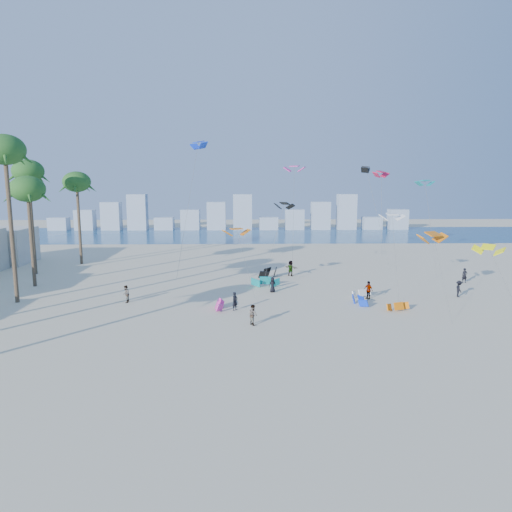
{
  "coord_description": "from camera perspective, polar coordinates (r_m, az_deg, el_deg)",
  "views": [
    {
      "loc": [
        1.92,
        -28.93,
        11.92
      ],
      "look_at": [
        3.0,
        16.0,
        4.5
      ],
      "focal_mm": 32.76,
      "sensor_mm": 36.0,
      "label": 1
    }
  ],
  "objects": [
    {
      "name": "kitesurfer_mid",
      "position": [
        38.85,
        -0.38,
        -7.18
      ],
      "size": [
        0.98,
        1.04,
        1.7
      ],
      "primitive_type": "imported",
      "rotation": [
        0.0,
        0.0,
        2.11
      ],
      "color": "gray",
      "rests_on": "ground"
    },
    {
      "name": "distant_skyline",
      "position": [
        111.32,
        -2.98,
        4.81
      ],
      "size": [
        85.0,
        3.0,
        8.4
      ],
      "color": "#9EADBF",
      "rests_on": "ground"
    },
    {
      "name": "grounded_kites",
      "position": [
        50.42,
        4.5,
        -3.78
      ],
      "size": [
        18.4,
        17.76,
        1.1
      ],
      "color": "#EC34AC",
      "rests_on": "ground"
    },
    {
      "name": "kitesurfer_near",
      "position": [
        43.04,
        -2.58,
        -5.54
      ],
      "size": [
        0.71,
        0.73,
        1.7
      ],
      "primitive_type": "imported",
      "rotation": [
        0.0,
        0.0,
        0.85
      ],
      "color": "black",
      "rests_on": "ground"
    },
    {
      "name": "ground",
      "position": [
        31.35,
        -4.91,
        -13.01
      ],
      "size": [
        220.0,
        220.0,
        0.0
      ],
      "primitive_type": "plane",
      "color": "beige",
      "rests_on": "ground"
    },
    {
      "name": "ocean",
      "position": [
        101.65,
        -2.45,
        2.64
      ],
      "size": [
        220.0,
        220.0,
        0.0
      ],
      "primitive_type": "plane",
      "color": "navy",
      "rests_on": "ground"
    },
    {
      "name": "flying_kites",
      "position": [
        56.22,
        9.58,
        8.42
      ],
      "size": [
        32.17,
        34.86,
        17.0
      ],
      "color": "orange",
      "rests_on": "ground"
    },
    {
      "name": "kitesurfers_far",
      "position": [
        51.87,
        7.92,
        -2.99
      ],
      "size": [
        37.84,
        13.56,
        1.93
      ],
      "color": "black",
      "rests_on": "ground"
    }
  ]
}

